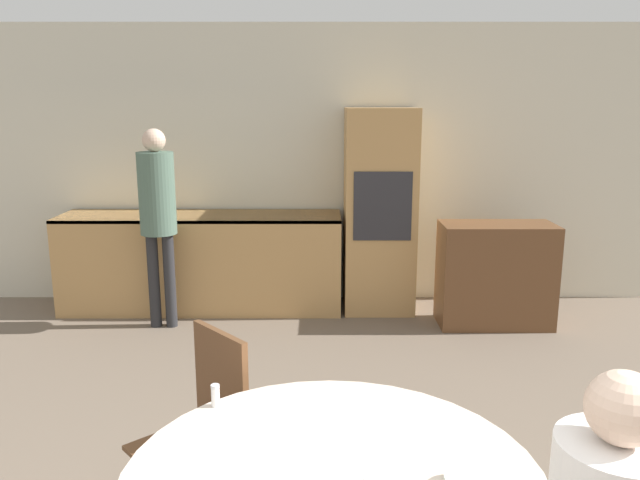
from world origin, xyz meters
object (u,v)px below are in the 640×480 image
chair_far_left (202,425)px  person_standing (155,206)px  sideboard (492,274)px  oven_unit (377,211)px

chair_far_left → person_standing: size_ratio=0.55×
sideboard → chair_far_left: chair_far_left is taller
oven_unit → chair_far_left: oven_unit is taller
sideboard → chair_far_left: 3.35m
chair_far_left → person_standing: bearing=156.0°
sideboard → oven_unit: bearing=155.3°
person_standing → chair_far_left: bearing=-72.2°
oven_unit → person_standing: 1.96m
oven_unit → chair_far_left: bearing=-108.5°
oven_unit → person_standing: size_ratio=1.09×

